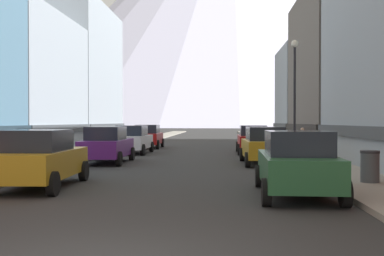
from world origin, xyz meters
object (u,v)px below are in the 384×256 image
Objects in this scene: car_left_1 at (107,145)px; car_right_1 at (264,145)px; car_left_3 at (148,136)px; pedestrian_0 at (302,143)px; streetlamp_right at (295,82)px; car_right_2 at (253,139)px; car_left_2 at (133,139)px; trash_bin_right at (370,166)px; car_left_0 at (40,158)px; car_right_0 at (297,163)px.

car_left_1 is 0.99× the size of car_right_1.
car_left_1 is at bearing -90.00° from car_left_3.
pedestrian_0 is 4.39m from streetlamp_right.
car_right_1 and car_right_2 have the same top height.
pedestrian_0 is (2.45, 3.77, -0.04)m from car_right_1.
car_left_2 is at bearing 137.97° from car_right_1.
car_left_3 is 22.88m from trash_bin_right.
car_right_0 is (7.60, -1.16, 0.00)m from car_left_0.
car_right_1 is at bearing -152.08° from streetlamp_right.
car_left_1 is 4.51× the size of trash_bin_right.
car_right_1 is (7.60, 8.28, 0.00)m from car_left_0.
car_left_0 is 1.00× the size of car_right_0.
streetlamp_right reaches higher than car_left_2.
car_right_0 is at bearing -65.00° from car_left_2.
car_left_1 and car_left_3 have the same top height.
car_right_2 is (0.00, 16.98, 0.00)m from car_right_0.
car_left_0 is at bearing -89.99° from car_left_2.
car_left_2 is 6.13m from car_left_3.
streetlamp_right is at bearing 27.92° from car_right_1.
car_left_0 is 13.27m from streetlamp_right.
trash_bin_right is 0.17× the size of streetlamp_right.
pedestrian_0 is at bearing 19.83° from car_left_1.
streetlamp_right reaches higher than pedestrian_0.
car_right_0 is at bearing -100.51° from pedestrian_0.
car_right_2 is 4.50× the size of trash_bin_right.
car_left_3 is at bearing 126.95° from streetlamp_right.
car_left_0 is 8.43m from car_left_1.
car_right_1 reaches higher than pedestrian_0.
car_left_0 is 1.01× the size of car_left_1.
car_left_2 is 7.63m from car_right_2.
streetlamp_right is (9.15, -6.03, 3.09)m from car_left_2.
car_left_0 is 21.27m from car_left_3.
car_left_1 is 12.23m from car_right_0.
car_right_2 is at bearing 64.35° from car_left_0.
car_left_2 reaches higher than pedestrian_0.
car_left_1 is 1.00× the size of car_right_2.
car_left_0 is 10.18m from trash_bin_right.
car_right_0 is at bearing -90.02° from car_right_1.
car_left_3 reaches higher than trash_bin_right.
car_right_1 is 0.76× the size of streetlamp_right.
car_right_1 is (7.60, -0.15, 0.00)m from car_left_1.
car_left_2 is 4.51× the size of trash_bin_right.
car_right_2 is at bearing 89.99° from car_right_0.
car_left_0 is 15.14m from car_left_2.
car_left_3 is at bearing 116.34° from trash_bin_right.
pedestrian_0 is (10.05, -3.08, -0.04)m from car_left_2.
car_left_2 is at bearing 162.95° from pedestrian_0.
trash_bin_right is (2.55, -7.52, -0.26)m from car_right_1.
car_right_1 is 7.94m from trash_bin_right.
car_left_3 reaches higher than pedestrian_0.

